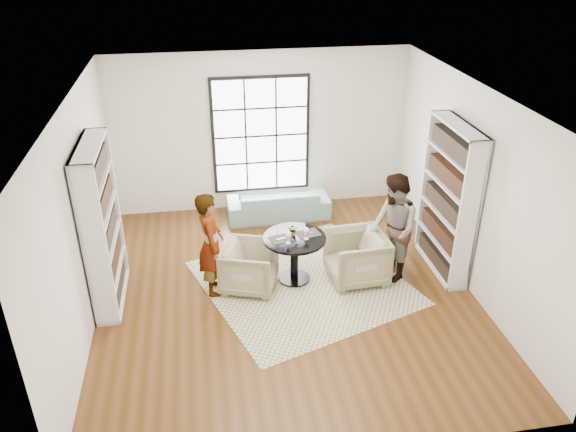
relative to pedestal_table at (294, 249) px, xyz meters
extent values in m
plane|color=#5D3016|center=(-0.17, -0.31, -0.55)|extent=(6.00, 6.00, 0.00)
plane|color=silver|center=(-0.17, 2.69, 0.95)|extent=(5.50, 0.00, 5.50)
plane|color=silver|center=(-2.92, -0.31, 0.95)|extent=(0.00, 6.00, 6.00)
plane|color=silver|center=(2.58, -0.31, 0.95)|extent=(0.00, 6.00, 6.00)
plane|color=silver|center=(-0.17, -3.31, 0.95)|extent=(5.50, 0.00, 5.50)
plane|color=white|center=(-0.17, -0.31, 2.45)|extent=(6.00, 6.00, 0.00)
cube|color=black|center=(-0.17, 2.67, 0.90)|extent=(1.82, 0.06, 2.22)
cube|color=white|center=(-0.17, 2.63, 0.90)|extent=(1.70, 0.02, 2.10)
cube|color=beige|center=(0.12, -0.12, -0.55)|extent=(3.61, 3.61, 0.01)
cylinder|color=black|center=(0.00, 0.00, -0.53)|extent=(0.49, 0.49, 0.04)
cylinder|color=black|center=(0.00, 0.00, -0.18)|extent=(0.12, 0.12, 0.68)
cylinder|color=black|center=(0.00, 0.00, 0.19)|extent=(0.95, 0.95, 0.04)
imported|color=gray|center=(0.07, 2.14, -0.28)|extent=(1.90, 0.76, 0.55)
imported|color=#C2B88A|center=(-0.70, -0.09, -0.19)|extent=(1.00, 0.99, 0.73)
imported|color=tan|center=(0.95, -0.13, -0.16)|extent=(0.92, 0.89, 0.78)
imported|color=gray|center=(-1.25, -0.09, 0.26)|extent=(0.40, 0.60, 1.62)
imported|color=gray|center=(1.50, -0.13, 0.30)|extent=(0.65, 0.83, 1.71)
cube|color=#282623|center=(-0.20, -0.02, 0.21)|extent=(0.39, 0.33, 0.01)
cube|color=#282623|center=(0.22, 0.07, 0.21)|extent=(0.39, 0.33, 0.01)
cylinder|color=silver|center=(-0.12, -0.16, 0.21)|extent=(0.07, 0.07, 0.01)
cylinder|color=silver|center=(-0.12, -0.16, 0.27)|extent=(0.01, 0.01, 0.11)
sphere|color=maroon|center=(-0.12, -0.16, 0.36)|extent=(0.09, 0.09, 0.09)
ellipsoid|color=white|center=(-0.12, -0.16, 0.36)|extent=(0.09, 0.09, 0.10)
cylinder|color=silver|center=(0.16, -0.08, 0.21)|extent=(0.07, 0.07, 0.01)
cylinder|color=silver|center=(0.16, -0.08, 0.27)|extent=(0.01, 0.01, 0.11)
sphere|color=maroon|center=(0.16, -0.08, 0.36)|extent=(0.09, 0.09, 0.09)
ellipsoid|color=white|center=(0.16, -0.08, 0.36)|extent=(0.09, 0.09, 0.10)
imported|color=gray|center=(-0.01, 0.06, 0.30)|extent=(0.20, 0.19, 0.19)
camera|label=1|loc=(-1.28, -7.19, 4.41)|focal=35.00mm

